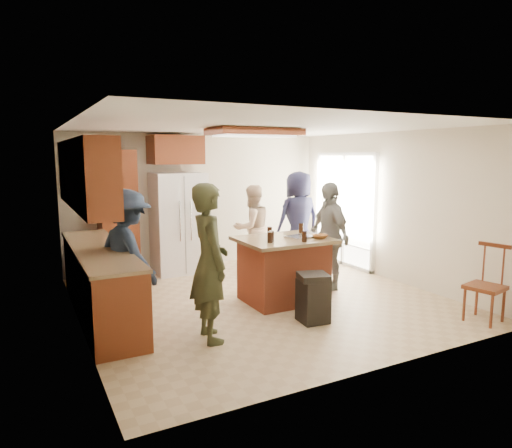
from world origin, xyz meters
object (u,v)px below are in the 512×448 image
trash_bin (313,297)px  spindle_chair (486,287)px  person_front_left (209,263)px  refrigerator (179,223)px  person_behind_right (298,219)px  person_counter (128,254)px  kitchen_island (284,269)px  person_behind_left (252,228)px  person_side_right (329,236)px

trash_bin → spindle_chair: spindle_chair is taller
person_front_left → refrigerator: (0.66, 3.14, -0.00)m
person_behind_right → spindle_chair: (0.51, -3.60, -0.45)m
person_counter → kitchen_island: 2.20m
person_behind_left → person_side_right: size_ratio=0.93×
person_side_right → spindle_chair: person_side_right is taller
person_behind_right → refrigerator: person_behind_right is taller
person_behind_left → person_behind_right: 0.94m
person_behind_left → kitchen_island: person_behind_left is taller
person_counter → trash_bin: person_counter is taller
refrigerator → person_front_left: bearing=-101.9°
person_front_left → refrigerator: size_ratio=1.00×
spindle_chair → refrigerator: bearing=122.3°
person_front_left → spindle_chair: bearing=-103.6°
person_counter → spindle_chair: size_ratio=1.69×
person_behind_right → spindle_chair: bearing=98.7°
person_behind_left → spindle_chair: bearing=103.0°
person_front_left → refrigerator: bearing=-7.4°
trash_bin → spindle_chair: (1.96, -1.00, 0.13)m
person_front_left → refrigerator: 3.21m
person_front_left → person_behind_left: (1.90, 2.64, -0.12)m
person_front_left → person_behind_left: 3.26m
person_behind_right → kitchen_island: size_ratio=1.42×
person_front_left → person_side_right: 2.65m
person_side_right → trash_bin: person_side_right is taller
refrigerator → spindle_chair: refrigerator is taller
person_counter → kitchen_island: (2.14, -0.34, -0.37)m
kitchen_island → trash_bin: bearing=-96.8°
kitchen_island → person_behind_left: bearing=77.0°
person_front_left → kitchen_island: (1.47, 0.82, -0.43)m
spindle_chair → person_side_right: bearing=112.7°
person_behind_right → person_counter: bearing=21.9°
person_side_right → person_counter: (-3.11, 0.12, -0.01)m
person_side_right → person_behind_left: bearing=-155.7°
spindle_chair → kitchen_island: bearing=134.2°
person_behind_right → trash_bin: (-1.45, -2.60, -0.59)m
kitchen_island → trash_bin: kitchen_island is taller
person_front_left → person_side_right: person_front_left is taller
person_side_right → spindle_chair: size_ratio=1.71×
refrigerator → kitchen_island: (0.81, -2.32, -0.43)m
person_front_left → person_counter: size_ratio=1.07×
person_counter → person_behind_right: bearing=-87.7°
person_behind_left → refrigerator: bearing=-29.6°
person_side_right → spindle_chair: (0.89, -2.13, -0.40)m
person_side_right → refrigerator: 2.75m
trash_bin → spindle_chair: size_ratio=0.63×
person_behind_right → refrigerator: bearing=-15.6°
person_front_left → trash_bin: bearing=-89.4°
kitchen_island → person_counter: bearing=171.0°
person_counter → person_behind_left: bearing=-78.8°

